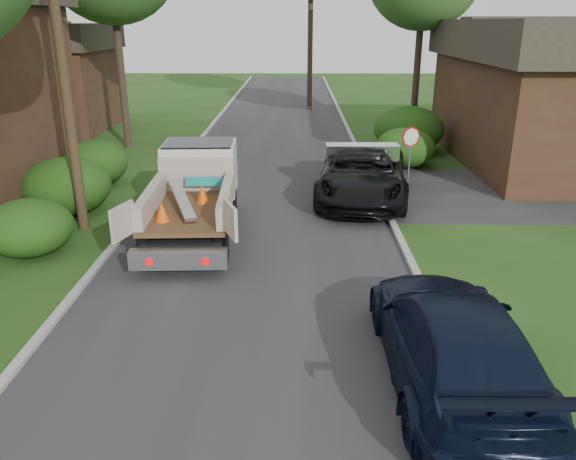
% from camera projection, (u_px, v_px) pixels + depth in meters
% --- Properties ---
extents(ground, '(120.00, 120.00, 0.00)m').
position_uv_depth(ground, '(249.00, 307.00, 12.60)').
color(ground, '#204513').
rests_on(ground, ground).
extents(road, '(8.00, 90.00, 0.02)m').
position_uv_depth(road, '(269.00, 185.00, 21.96)').
color(road, '#28282B').
rests_on(road, ground).
extents(curb_left, '(0.20, 90.00, 0.12)m').
position_uv_depth(curb_left, '(165.00, 183.00, 22.00)').
color(curb_left, '#9E9E99').
rests_on(curb_left, ground).
extents(curb_right, '(0.20, 90.00, 0.12)m').
position_uv_depth(curb_right, '(374.00, 184.00, 21.89)').
color(curb_right, '#9E9E99').
rests_on(curb_right, ground).
extents(stop_sign, '(0.71, 0.32, 2.48)m').
position_uv_depth(stop_sign, '(410.00, 146.00, 20.34)').
color(stop_sign, slate).
rests_on(stop_sign, ground).
extents(utility_pole, '(2.42, 1.25, 10.00)m').
position_uv_depth(utility_pole, '(61.00, 54.00, 15.53)').
color(utility_pole, '#382619').
rests_on(utility_pole, ground).
extents(house_left_far, '(7.56, 7.56, 6.00)m').
position_uv_depth(house_left_far, '(44.00, 76.00, 32.32)').
color(house_left_far, '#3C2418').
rests_on(house_left_far, ground).
extents(house_right, '(9.72, 12.96, 6.20)m').
position_uv_depth(house_right, '(570.00, 91.00, 24.43)').
color(house_right, '#3C2418').
rests_on(house_right, ground).
extents(hedge_left_a, '(2.34, 2.34, 1.53)m').
position_uv_depth(hedge_left_a, '(29.00, 227.00, 15.23)').
color(hedge_left_a, '#1A3F0E').
rests_on(hedge_left_a, ground).
extents(hedge_left_b, '(2.86, 2.86, 1.87)m').
position_uv_depth(hedge_left_b, '(67.00, 186.00, 18.45)').
color(hedge_left_b, '#1A3F0E').
rests_on(hedge_left_b, ground).
extents(hedge_left_c, '(2.60, 2.60, 1.70)m').
position_uv_depth(hedge_left_c, '(94.00, 163.00, 21.76)').
color(hedge_left_c, '#1A3F0E').
rests_on(hedge_left_c, ground).
extents(hedge_right_a, '(2.60, 2.60, 1.70)m').
position_uv_depth(hedge_right_a, '(405.00, 148.00, 24.40)').
color(hedge_right_a, '#1A3F0E').
rests_on(hedge_right_a, ground).
extents(hedge_right_b, '(3.38, 3.38, 2.21)m').
position_uv_depth(hedge_right_b, '(409.00, 129.00, 27.11)').
color(hedge_right_b, '#1A3F0E').
rests_on(hedge_right_b, ground).
extents(flatbed_truck, '(2.98, 6.47, 2.41)m').
position_uv_depth(flatbed_truck, '(196.00, 185.00, 17.14)').
color(flatbed_truck, black).
rests_on(flatbed_truck, ground).
extents(black_pickup, '(3.92, 6.94, 1.83)m').
position_uv_depth(black_pickup, '(363.00, 173.00, 20.03)').
color(black_pickup, black).
rests_on(black_pickup, ground).
extents(navy_suv, '(2.37, 5.77, 1.67)m').
position_uv_depth(navy_suv, '(453.00, 340.00, 9.73)').
color(navy_suv, black).
rests_on(navy_suv, ground).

